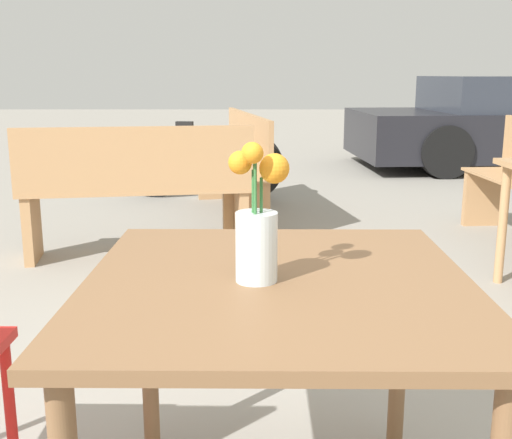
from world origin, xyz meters
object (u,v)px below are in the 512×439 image
Objects in this scene: flower_vase at (257,230)px; bench_near at (137,189)px; table_front at (277,315)px; bench_far at (237,161)px; bicycle at (202,164)px.

flower_vase is 0.21× the size of bench_near.
table_front is 0.64× the size of bench_near.
bicycle is (-0.35, 0.84, -0.14)m from bench_far.
bench_near reaches higher than bicycle.
table_front is at bearing -83.14° from bicycle.
bench_far reaches higher than table_front.
bicycle is at bearing 96.86° from table_front.
bench_far is at bearing 92.33° from flower_vase.
flower_vase is at bearing -159.21° from table_front.
bench_near is 0.81× the size of bench_far.
flower_vase reaches higher than bench_far.
table_front is at bearing -86.93° from bench_far.
bench_near is 2.07m from bicycle.
flower_vase reaches higher than bench_near.
bench_near is at bearing 106.24° from flower_vase.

